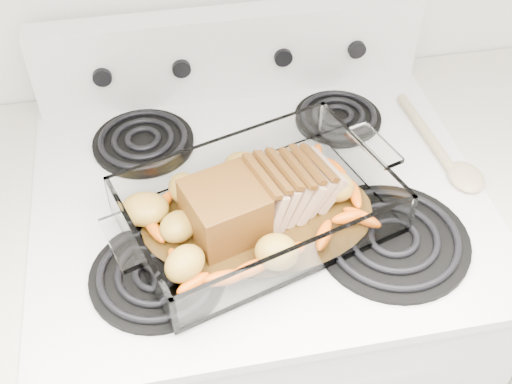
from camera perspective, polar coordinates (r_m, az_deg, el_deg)
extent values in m
cube|color=white|center=(1.50, 0.17, -12.66)|extent=(0.76, 0.65, 0.92)
cube|color=white|center=(1.13, 0.22, -0.10)|extent=(0.78, 0.67, 0.02)
cube|color=white|center=(1.30, -2.33, 12.23)|extent=(0.76, 0.06, 0.18)
cylinder|color=black|center=(1.01, -8.76, -7.38)|extent=(0.21, 0.21, 0.01)
cylinder|color=black|center=(1.06, 12.03, -4.22)|extent=(0.25, 0.25, 0.01)
cylinder|color=black|center=(1.23, -9.98, 4.39)|extent=(0.19, 0.19, 0.01)
cylinder|color=black|center=(1.28, 7.27, 6.53)|extent=(0.17, 0.17, 0.01)
cylinder|color=black|center=(1.26, -13.52, 9.98)|extent=(0.04, 0.02, 0.04)
cylinder|color=black|center=(1.26, -6.67, 10.93)|extent=(0.04, 0.02, 0.04)
cylinder|color=black|center=(1.29, 2.40, 11.95)|extent=(0.04, 0.02, 0.04)
cylinder|color=black|center=(1.32, 8.90, 12.49)|extent=(0.04, 0.02, 0.04)
cube|color=white|center=(1.06, 0.20, -2.43)|extent=(0.42, 0.27, 0.01)
cube|color=white|center=(0.94, 1.76, -6.68)|extent=(0.42, 0.01, 0.07)
cube|color=white|center=(1.12, -1.09, 3.86)|extent=(0.42, 0.01, 0.07)
cube|color=white|center=(1.02, -11.09, -2.49)|extent=(0.01, 0.27, 0.07)
cube|color=white|center=(1.08, 10.93, 0.55)|extent=(0.01, 0.27, 0.07)
cylinder|color=#3A260C|center=(1.05, 0.21, -2.21)|extent=(0.24, 0.24, 0.00)
cube|color=brown|center=(1.02, -3.09, -1.00)|extent=(0.11, 0.11, 0.09)
cube|color=tan|center=(1.03, 0.51, -0.61)|extent=(0.04, 0.11, 0.09)
cube|color=tan|center=(1.03, 1.69, -0.51)|extent=(0.05, 0.11, 0.08)
cube|color=tan|center=(1.03, 2.86, -0.41)|extent=(0.05, 0.10, 0.08)
cube|color=tan|center=(1.04, 4.02, -0.31)|extent=(0.05, 0.10, 0.07)
cube|color=tan|center=(1.05, 5.17, -0.21)|extent=(0.05, 0.10, 0.07)
cube|color=tan|center=(1.05, 6.30, -0.11)|extent=(0.06, 0.10, 0.06)
ellipsoid|color=#FC5500|center=(0.99, -7.73, -6.60)|extent=(0.06, 0.02, 0.02)
ellipsoid|color=#FC5500|center=(1.02, 7.81, -4.30)|extent=(0.06, 0.02, 0.02)
ellipsoid|color=#FC5500|center=(1.10, 8.47, 0.12)|extent=(0.06, 0.02, 0.02)
ellipsoid|color=#FC5500|center=(1.07, -8.95, -1.42)|extent=(0.06, 0.02, 0.02)
ellipsoid|color=#A97A1D|center=(1.09, -9.20, 0.55)|extent=(0.07, 0.06, 0.05)
ellipsoid|color=#A97A1D|center=(1.11, 0.40, 2.24)|extent=(0.07, 0.06, 0.05)
ellipsoid|color=#A97A1D|center=(1.05, 7.53, -1.24)|extent=(0.07, 0.06, 0.05)
cylinder|color=#BDAD8B|center=(1.27, 14.82, 5.20)|extent=(0.03, 0.22, 0.02)
ellipsoid|color=#BDAD8B|center=(1.19, 18.15, 1.28)|extent=(0.06, 0.08, 0.02)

